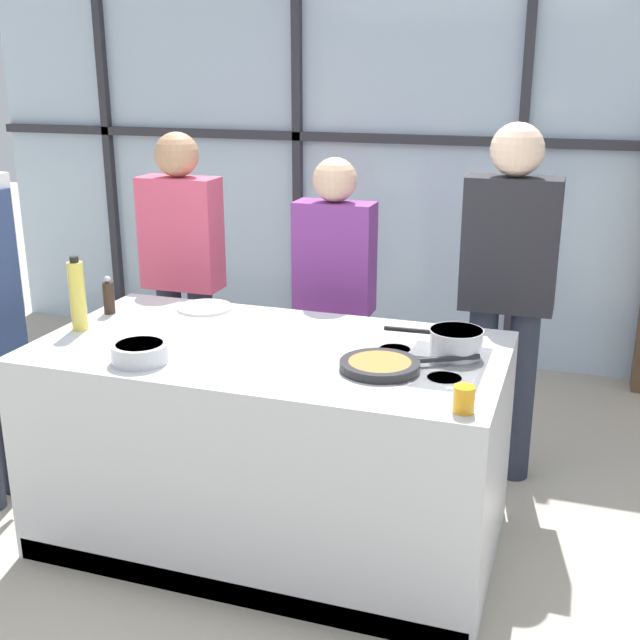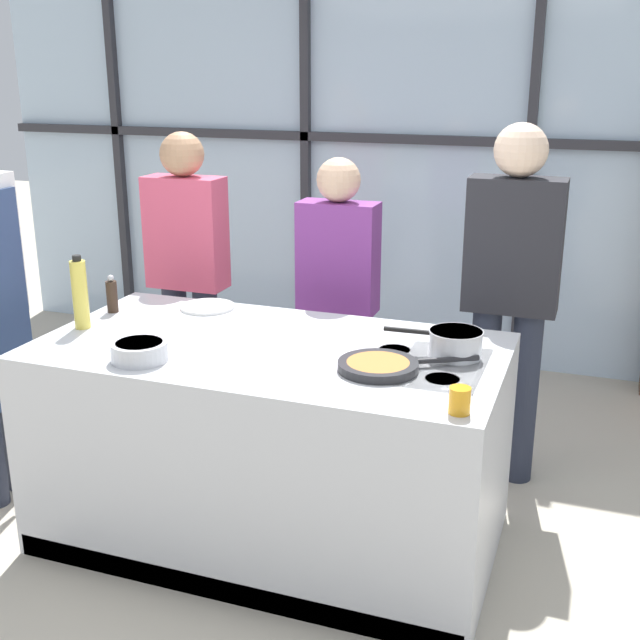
# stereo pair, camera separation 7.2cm
# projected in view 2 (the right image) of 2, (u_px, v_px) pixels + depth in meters

# --- Properties ---
(ground_plane) EXTENTS (18.00, 18.00, 0.00)m
(ground_plane) POSITION_uv_depth(u_px,v_px,m) (273.00, 533.00, 3.62)
(ground_plane) COLOR #BCB29E
(back_window_wall) EXTENTS (6.40, 0.10, 2.80)m
(back_window_wall) POSITION_uv_depth(u_px,v_px,m) (414.00, 159.00, 5.43)
(back_window_wall) COLOR silver
(back_window_wall) RESTS_ON ground_plane
(demo_island) EXTENTS (1.94, 1.03, 0.90)m
(demo_island) POSITION_uv_depth(u_px,v_px,m) (271.00, 443.00, 3.48)
(demo_island) COLOR silver
(demo_island) RESTS_ON ground_plane
(spectator_far_left) EXTENTS (0.43, 0.24, 1.68)m
(spectator_far_left) POSITION_uv_depth(u_px,v_px,m) (188.00, 266.00, 4.41)
(spectator_far_left) COLOR #232838
(spectator_far_left) RESTS_ON ground_plane
(spectator_center_left) EXTENTS (0.41, 0.22, 1.58)m
(spectator_center_left) POSITION_uv_depth(u_px,v_px,m) (338.00, 290.00, 4.15)
(spectator_center_left) COLOR #47382D
(spectator_center_left) RESTS_ON ground_plane
(spectator_center_right) EXTENTS (0.44, 0.25, 1.77)m
(spectator_center_right) POSITION_uv_depth(u_px,v_px,m) (511.00, 284.00, 3.83)
(spectator_center_right) COLOR #232838
(spectator_center_right) RESTS_ON ground_plane
(frying_pan) EXTENTS (0.51, 0.36, 0.04)m
(frying_pan) POSITION_uv_depth(u_px,v_px,m) (380.00, 365.00, 3.06)
(frying_pan) COLOR #232326
(frying_pan) RESTS_ON demo_island
(saucepan) EXTENTS (0.40, 0.22, 0.11)m
(saucepan) POSITION_uv_depth(u_px,v_px,m) (455.00, 343.00, 3.19)
(saucepan) COLOR silver
(saucepan) RESTS_ON demo_island
(white_plate) EXTENTS (0.26, 0.26, 0.01)m
(white_plate) POSITION_uv_depth(u_px,v_px,m) (208.00, 307.00, 3.84)
(white_plate) COLOR white
(white_plate) RESTS_ON demo_island
(mixing_bowl) EXTENTS (0.22, 0.22, 0.08)m
(mixing_bowl) POSITION_uv_depth(u_px,v_px,m) (140.00, 351.00, 3.16)
(mixing_bowl) COLOR silver
(mixing_bowl) RESTS_ON demo_island
(oil_bottle) EXTENTS (0.07, 0.07, 0.33)m
(oil_bottle) POSITION_uv_depth(u_px,v_px,m) (80.00, 294.00, 3.51)
(oil_bottle) COLOR #E0CC4C
(oil_bottle) RESTS_ON demo_island
(pepper_grinder) EXTENTS (0.05, 0.05, 0.18)m
(pepper_grinder) POSITION_uv_depth(u_px,v_px,m) (112.00, 295.00, 3.76)
(pepper_grinder) COLOR #332319
(pepper_grinder) RESTS_ON demo_island
(juice_glass_near) EXTENTS (0.07, 0.07, 0.09)m
(juice_glass_near) POSITION_uv_depth(u_px,v_px,m) (460.00, 400.00, 2.68)
(juice_glass_near) COLOR orange
(juice_glass_near) RESTS_ON demo_island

